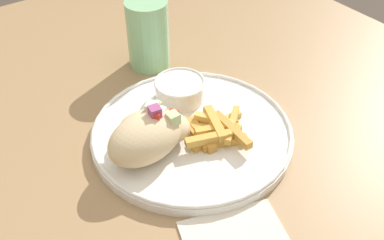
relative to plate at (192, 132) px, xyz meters
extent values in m
cube|color=#9E7A51|center=(-0.02, 0.05, -0.03)|extent=(1.12, 1.12, 0.04)
cylinder|color=#9E7A51|center=(0.47, 0.54, -0.38)|extent=(0.06, 0.06, 0.67)
cube|color=silver|center=(-0.06, -0.17, -0.01)|extent=(0.14, 0.10, 0.00)
cylinder|color=white|center=(0.00, 0.00, 0.00)|extent=(0.30, 0.30, 0.01)
torus|color=white|center=(0.00, 0.00, 0.01)|extent=(0.30, 0.30, 0.01)
ellipsoid|color=beige|center=(-0.08, 0.00, 0.04)|extent=(0.13, 0.10, 0.06)
cube|color=red|center=(-0.06, -0.01, 0.07)|extent=(0.02, 0.02, 0.01)
cube|color=#B7D693|center=(-0.05, 0.02, 0.06)|extent=(0.01, 0.01, 0.01)
cube|color=silver|center=(-0.06, 0.02, 0.06)|extent=(0.02, 0.02, 0.02)
cube|color=#A34C84|center=(-0.06, 0.00, 0.07)|extent=(0.02, 0.02, 0.02)
ellipsoid|color=beige|center=(-0.06, 0.01, 0.03)|extent=(0.12, 0.11, 0.05)
cube|color=red|center=(-0.03, 0.00, 0.05)|extent=(0.02, 0.02, 0.01)
cube|color=white|center=(-0.05, 0.01, 0.05)|extent=(0.02, 0.02, 0.02)
cube|color=#B7D693|center=(-0.04, -0.01, 0.06)|extent=(0.02, 0.02, 0.02)
cube|color=silver|center=(-0.05, -0.01, 0.05)|extent=(0.01, 0.01, 0.01)
cube|color=gold|center=(0.04, -0.02, 0.01)|extent=(0.05, 0.07, 0.01)
cube|color=gold|center=(0.00, -0.02, 0.01)|extent=(0.02, 0.07, 0.01)
cube|color=gold|center=(0.01, -0.03, 0.01)|extent=(0.08, 0.02, 0.01)
cube|color=#E5B251|center=(0.05, -0.01, 0.01)|extent=(0.07, 0.01, 0.01)
cube|color=gold|center=(0.03, -0.01, 0.01)|extent=(0.03, 0.07, 0.01)
cube|color=gold|center=(0.02, -0.05, 0.01)|extent=(0.06, 0.03, 0.01)
cube|color=gold|center=(0.00, -0.01, 0.01)|extent=(0.02, 0.08, 0.01)
cube|color=#E5B251|center=(0.04, -0.02, 0.01)|extent=(0.05, 0.04, 0.01)
cube|color=gold|center=(0.03, -0.02, 0.01)|extent=(0.07, 0.03, 0.01)
cube|color=#E5B251|center=(0.03, -0.02, 0.02)|extent=(0.04, 0.06, 0.01)
cube|color=gold|center=(0.04, -0.05, 0.02)|extent=(0.02, 0.08, 0.01)
cube|color=gold|center=(0.00, -0.04, 0.02)|extent=(0.07, 0.03, 0.01)
cube|color=gold|center=(0.05, -0.04, 0.02)|extent=(0.07, 0.06, 0.01)
cube|color=gold|center=(0.02, -0.02, 0.02)|extent=(0.04, 0.07, 0.01)
cube|color=gold|center=(0.02, -0.03, 0.02)|extent=(0.06, 0.03, 0.01)
cylinder|color=white|center=(0.03, 0.07, 0.02)|extent=(0.08, 0.08, 0.03)
cylinder|color=white|center=(0.03, 0.07, 0.03)|extent=(0.07, 0.07, 0.01)
torus|color=white|center=(0.03, 0.07, 0.04)|extent=(0.08, 0.08, 0.00)
cylinder|color=#8CCC93|center=(0.05, 0.21, 0.05)|extent=(0.07, 0.07, 0.12)
cylinder|color=silver|center=(0.05, 0.21, 0.03)|extent=(0.07, 0.07, 0.07)
camera|label=1|loc=(-0.29, -0.41, 0.45)|focal=42.00mm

